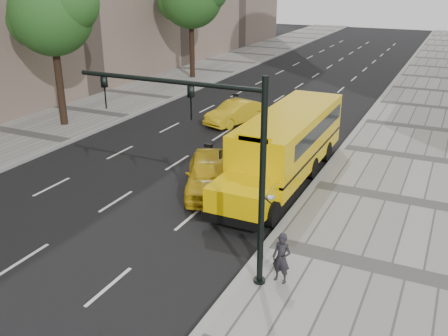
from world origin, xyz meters
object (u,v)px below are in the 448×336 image
at_px(taxi_far, 235,112).
at_px(taxi_near, 209,174).
at_px(school_bus, 288,141).
at_px(tree_b, 52,13).
at_px(traffic_signal, 217,152).
at_px(pedestrian, 282,258).

bearing_deg(taxi_far, taxi_near, -53.96).
bearing_deg(taxi_near, school_bus, 25.44).
bearing_deg(tree_b, traffic_signal, -33.87).
height_order(school_bus, pedestrian, school_bus).
bearing_deg(taxi_far, school_bus, -32.39).
distance_m(pedestrian, traffic_signal, 3.72).
bearing_deg(school_bus, pedestrian, -72.24).
bearing_deg(taxi_far, traffic_signal, -49.56).
distance_m(tree_b, taxi_near, 14.56).
distance_m(taxi_near, taxi_far, 10.47).
xyz_separation_m(tree_b, taxi_far, (9.16, 5.10, -5.98)).
xyz_separation_m(school_bus, taxi_far, (-5.75, 6.94, -1.06)).
height_order(tree_b, pedestrian, tree_b).
xyz_separation_m(tree_b, pedestrian, (17.57, -10.15, -5.74)).
relative_size(taxi_near, traffic_signal, 0.74).
height_order(tree_b, taxi_near, tree_b).
height_order(taxi_far, pedestrian, pedestrian).
distance_m(taxi_far, traffic_signal, 17.19).
relative_size(taxi_far, pedestrian, 2.69).
xyz_separation_m(taxi_near, taxi_far, (-3.25, 9.95, -0.10)).
relative_size(tree_b, pedestrian, 5.65).
relative_size(school_bus, traffic_signal, 1.81).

